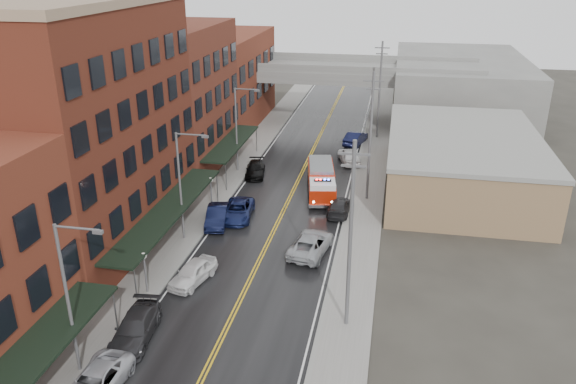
{
  "coord_description": "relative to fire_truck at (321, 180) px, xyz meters",
  "views": [
    {
      "loc": [
        9.17,
        -14.1,
        21.03
      ],
      "look_at": [
        0.93,
        28.34,
        3.0
      ],
      "focal_mm": 35.0,
      "sensor_mm": 36.0,
      "label": 1
    }
  ],
  "objects": [
    {
      "name": "sidewalk_right",
      "position": [
        4.5,
        -5.3,
        -1.45
      ],
      "size": [
        3.0,
        160.0,
        0.15
      ],
      "primitive_type": "cube",
      "color": "slate",
      "rests_on": "ground"
    },
    {
      "name": "awning_0",
      "position": [
        -10.29,
        -31.3,
        1.46
      ],
      "size": [
        2.6,
        16.0,
        3.09
      ],
      "color": "black",
      "rests_on": "ground"
    },
    {
      "name": "parked_car_right_1",
      "position": [
        2.2,
        -3.89,
        -0.86
      ],
      "size": [
        2.04,
        4.63,
        1.32
      ],
      "primitive_type": "imported",
      "rotation": [
        0.0,
        0.0,
        3.1
      ],
      "color": "black",
      "rests_on": "ground"
    },
    {
      "name": "parked_car_left_4",
      "position": [
        -6.65,
        -17.3,
        -0.78
      ],
      "size": [
        2.79,
        4.67,
        1.49
      ],
      "primitive_type": "imported",
      "rotation": [
        0.0,
        0.0,
        -0.25
      ],
      "color": "white",
      "rests_on": "ground"
    },
    {
      "name": "parked_car_right_3",
      "position": [
        1.96,
        16.57,
        -0.72
      ],
      "size": [
        2.83,
        5.14,
        1.61
      ],
      "primitive_type": "imported",
      "rotation": [
        0.0,
        0.0,
        2.9
      ],
      "color": "black",
      "rests_on": "ground"
    },
    {
      "name": "parked_car_left_5",
      "position": [
        -7.8,
        -8.1,
        -0.75
      ],
      "size": [
        2.49,
        4.94,
        1.55
      ],
      "primitive_type": "imported",
      "rotation": [
        0.0,
        0.0,
        0.19
      ],
      "color": "black",
      "rests_on": "ground"
    },
    {
      "name": "parked_car_left_7",
      "position": [
        -7.47,
        3.9,
        -0.85
      ],
      "size": [
        2.65,
        4.89,
        1.34
      ],
      "primitive_type": "imported",
      "rotation": [
        0.0,
        0.0,
        0.17
      ],
      "color": "black",
      "rests_on": "ground"
    },
    {
      "name": "awning_1",
      "position": [
        -10.3,
        -12.3,
        1.47
      ],
      "size": [
        2.6,
        18.0,
        3.09
      ],
      "color": "black",
      "rests_on": "ground"
    },
    {
      "name": "awning_2",
      "position": [
        -10.29,
        5.2,
        1.46
      ],
      "size": [
        2.6,
        13.0,
        3.09
      ],
      "color": "black",
      "rests_on": "ground"
    },
    {
      "name": "globe_lamp_2",
      "position": [
        -9.2,
        -5.3,
        0.79
      ],
      "size": [
        0.44,
        0.44,
        3.12
      ],
      "color": "#59595B",
      "rests_on": "ground"
    },
    {
      "name": "brick_building_c",
      "position": [
        -16.1,
        5.2,
        5.98
      ],
      "size": [
        9.0,
        15.0,
        15.0
      ],
      "primitive_type": "cube",
      "color": "#5E2C1C",
      "rests_on": "ground"
    },
    {
      "name": "curb_left",
      "position": [
        -8.45,
        -5.3,
        -1.45
      ],
      "size": [
        0.3,
        160.0,
        0.15
      ],
      "primitive_type": "cube",
      "color": "gray",
      "rests_on": "ground"
    },
    {
      "name": "utility_pole_0",
      "position": [
        4.4,
        -20.3,
        4.78
      ],
      "size": [
        1.8,
        0.24,
        12.0
      ],
      "color": "#59595B",
      "rests_on": "ground"
    },
    {
      "name": "sidewalk_left",
      "position": [
        -10.1,
        -5.3,
        -1.45
      ],
      "size": [
        3.0,
        160.0,
        0.15
      ],
      "primitive_type": "cube",
      "color": "slate",
      "rests_on": "ground"
    },
    {
      "name": "utility_pole_1",
      "position": [
        4.4,
        -0.3,
        4.78
      ],
      "size": [
        1.8,
        0.24,
        12.0
      ],
      "color": "#59595B",
      "rests_on": "ground"
    },
    {
      "name": "parked_car_left_2",
      "position": [
        -7.8,
        -28.78,
        -0.82
      ],
      "size": [
        2.49,
        5.1,
        1.4
      ],
      "primitive_type": "imported",
      "rotation": [
        0.0,
        0.0,
        -0.03
      ],
      "color": "#B2B4BB",
      "rests_on": "ground"
    },
    {
      "name": "globe_lamp_1",
      "position": [
        -9.2,
        -19.3,
        0.79
      ],
      "size": [
        0.44,
        0.44,
        3.12
      ],
      "color": "#59595B",
      "rests_on": "ground"
    },
    {
      "name": "brick_building_b",
      "position": [
        -16.1,
        -12.3,
        7.48
      ],
      "size": [
        9.0,
        20.0,
        18.0
      ],
      "primitive_type": "cube",
      "color": "#592617",
      "rests_on": "ground"
    },
    {
      "name": "parked_car_right_2",
      "position": [
        1.81,
        9.74,
        -0.68
      ],
      "size": [
        3.27,
        5.28,
        1.68
      ],
      "primitive_type": "imported",
      "rotation": [
        0.0,
        0.0,
        3.42
      ],
      "color": "silver",
      "rests_on": "ground"
    },
    {
      "name": "street_lamp_0",
      "position": [
        -9.35,
        -27.3,
        3.66
      ],
      "size": [
        2.64,
        0.22,
        9.0
      ],
      "color": "#59595B",
      "rests_on": "ground"
    },
    {
      "name": "road",
      "position": [
        -2.8,
        -5.3,
        -1.51
      ],
      "size": [
        11.0,
        160.0,
        0.02
      ],
      "primitive_type": "cube",
      "color": "black",
      "rests_on": "ground"
    },
    {
      "name": "fire_truck",
      "position": [
        0.0,
        0.0,
        0.0
      ],
      "size": [
        4.14,
        8.01,
        2.81
      ],
      "rotation": [
        0.0,
        0.0,
        0.18
      ],
      "color": "#A91D07",
      "rests_on": "ground"
    },
    {
      "name": "brick_building_far",
      "position": [
        -16.1,
        22.7,
        4.48
      ],
      "size": [
        9.0,
        20.0,
        12.0
      ],
      "primitive_type": "cube",
      "color": "maroon",
      "rests_on": "ground"
    },
    {
      "name": "parked_car_left_3",
      "position": [
        -7.8,
        -24.0,
        -0.77
      ],
      "size": [
        2.64,
        5.36,
        1.5
      ],
      "primitive_type": "imported",
      "rotation": [
        0.0,
        0.0,
        0.11
      ],
      "color": "#28282B",
      "rests_on": "ground"
    },
    {
      "name": "curb_right",
      "position": [
        2.85,
        -5.3,
        -1.45
      ],
      "size": [
        0.3,
        160.0,
        0.15
      ],
      "primitive_type": "cube",
      "color": "gray",
      "rests_on": "ground"
    },
    {
      "name": "right_far_block",
      "position": [
        15.2,
        34.7,
        2.48
      ],
      "size": [
        18.0,
        30.0,
        8.0
      ],
      "primitive_type": "cube",
      "color": "slate",
      "rests_on": "ground"
    },
    {
      "name": "tan_building",
      "position": [
        13.2,
        4.7,
        0.98
      ],
      "size": [
        14.0,
        22.0,
        5.0
      ],
      "primitive_type": "cube",
      "color": "#8C684B",
      "rests_on": "ground"
    },
    {
      "name": "parked_car_left_6",
      "position": [
        -6.4,
        -6.5,
        -0.81
      ],
      "size": [
        2.89,
        5.36,
        1.43
      ],
      "primitive_type": "imported",
      "rotation": [
        0.0,
        0.0,
        0.1
      ],
      "color": "#141E4E",
      "rests_on": "ground"
    },
    {
      "name": "parked_car_right_0",
      "position": [
        0.8,
        -11.5,
        -0.75
      ],
      "size": [
        3.38,
        5.86,
        1.54
      ],
      "primitive_type": "imported",
      "rotation": [
        0.0,
        0.0,
        2.98
      ],
      "color": "#A2A5AA",
      "rests_on": "ground"
    },
    {
      "name": "overpass",
      "position": [
        -2.8,
        26.7,
        4.46
      ],
      "size": [
        40.0,
        10.0,
        7.5
      ],
      "color": "slate",
      "rests_on": "ground"
    },
    {
      "name": "street_lamp_2",
      "position": [
        -9.35,
        4.7,
        3.66
      ],
      "size": [
        2.64,
        0.22,
        9.0
      ],
      "color": "#59595B",
      "rests_on": "ground"
    },
    {
      "name": "utility_pole_2",
      "position": [
        4.4,
        19.7,
        4.78
      ],
      "size": [
        1.8,
        0.24,
        12.0
      ],
      "color": "#59595B",
      "rests_on": "ground"
    },
    {
      "name": "street_lamp_1",
      "position": [
        -9.35,
        -11.3,
        3.66
      ],
      "size": [
        2.64,
        0.22,
        9.0
      ],
      "color": "#59595B",
      "rests_on": "ground"
    }
  ]
}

